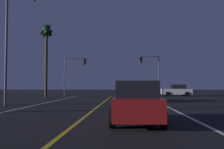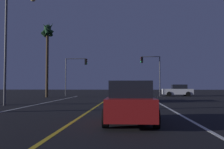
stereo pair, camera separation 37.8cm
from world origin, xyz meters
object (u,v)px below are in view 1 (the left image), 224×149
at_px(car_crossing_side, 177,90).
at_px(car_lead_same_lane, 136,103).
at_px(traffic_light_near_right, 150,67).
at_px(traffic_light_near_left, 75,68).
at_px(car_ahead_far, 132,93).
at_px(street_lamp_left_mid, 13,36).
at_px(palm_tree_left_far, 47,37).

relative_size(car_crossing_side, car_lead_same_lane, 1.00).
xyz_separation_m(car_lead_same_lane, traffic_light_near_right, (3.25, 26.40, 3.47)).
distance_m(car_crossing_side, car_lead_same_lane, 27.95).
bearing_deg(car_lead_same_lane, car_crossing_side, -14.97).
xyz_separation_m(car_lead_same_lane, traffic_light_near_left, (-7.82, 26.40, 3.34)).
relative_size(car_ahead_far, traffic_light_near_right, 0.74).
height_order(traffic_light_near_right, street_lamp_left_mid, street_lamp_left_mid).
bearing_deg(traffic_light_near_left, car_crossing_side, 2.29).
height_order(traffic_light_near_left, street_lamp_left_mid, street_lamp_left_mid).
distance_m(traffic_light_near_left, street_lamp_left_mid, 18.18).
bearing_deg(traffic_light_near_right, car_lead_same_lane, 82.97).
relative_size(car_ahead_far, street_lamp_left_mid, 0.51).
relative_size(traffic_light_near_right, traffic_light_near_left, 1.04).
bearing_deg(palm_tree_left_far, car_crossing_side, 15.98).
distance_m(traffic_light_near_right, traffic_light_near_left, 11.07).
bearing_deg(palm_tree_left_far, car_ahead_far, -35.40).
distance_m(car_ahead_far, traffic_light_near_right, 13.18).
distance_m(car_lead_same_lane, street_lamp_left_mid, 13.05).
bearing_deg(car_crossing_side, car_ahead_far, 61.93).
xyz_separation_m(traffic_light_near_right, traffic_light_near_left, (-11.07, 0.00, -0.13)).
xyz_separation_m(street_lamp_left_mid, palm_tree_left_far, (-1.73, 13.57, 2.59)).
height_order(car_lead_same_lane, street_lamp_left_mid, street_lamp_left_mid).
distance_m(street_lamp_left_mid, palm_tree_left_far, 13.92).
relative_size(car_crossing_side, traffic_light_near_left, 0.77).
bearing_deg(car_crossing_side, car_lead_same_lane, 75.03).
bearing_deg(traffic_light_near_left, palm_tree_left_far, -122.54).
height_order(car_ahead_far, traffic_light_near_right, traffic_light_near_right).
bearing_deg(palm_tree_left_far, traffic_light_near_left, 57.46).
xyz_separation_m(car_crossing_side, palm_tree_left_far, (-17.93, -5.14, 7.13)).
xyz_separation_m(car_lead_same_lane, palm_tree_left_far, (-10.71, 21.87, 7.13)).
bearing_deg(traffic_light_near_left, street_lamp_left_mid, -93.69).
relative_size(street_lamp_left_mid, palm_tree_left_far, 0.84).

